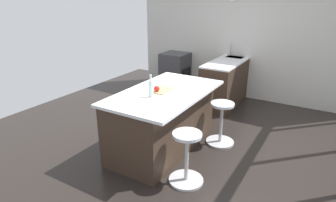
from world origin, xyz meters
TOP-DOWN VIEW (x-y plane):
  - ground_plane at (0.00, 0.00)m, footprint 6.82×6.82m
  - interior_partition_left at (-2.62, -0.00)m, footprint 0.15×4.92m
  - sink_cabinet at (-2.28, -0.06)m, footprint 2.11×0.60m
  - oven_range at (-2.27, -1.46)m, footprint 0.60×0.61m
  - kitchen_island at (0.34, -0.20)m, footprint 1.85×1.07m
  - stool_by_window at (-0.24, 0.51)m, footprint 0.44×0.44m
  - stool_middle at (0.93, 0.51)m, footprint 0.44×0.44m
  - cutting_board at (0.33, -0.21)m, footprint 0.36×0.24m
  - apple_red at (0.45, -0.22)m, footprint 0.08×0.08m
  - water_bottle at (0.64, -0.19)m, footprint 0.06×0.06m

SIDE VIEW (x-z plane):
  - ground_plane at x=0.00m, z-range 0.00..0.00m
  - stool_by_window at x=-0.24m, z-range -0.02..0.66m
  - stool_middle at x=0.93m, z-range -0.02..0.66m
  - oven_range at x=-2.27m, z-range 0.00..0.89m
  - kitchen_island at x=0.34m, z-range 0.01..0.92m
  - sink_cabinet at x=-2.28m, z-range -0.13..1.07m
  - cutting_board at x=0.33m, z-range 0.92..0.94m
  - apple_red at x=0.45m, z-range 0.94..1.02m
  - water_bottle at x=0.64m, z-range 0.89..1.20m
  - interior_partition_left at x=-2.62m, z-range 0.00..2.67m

